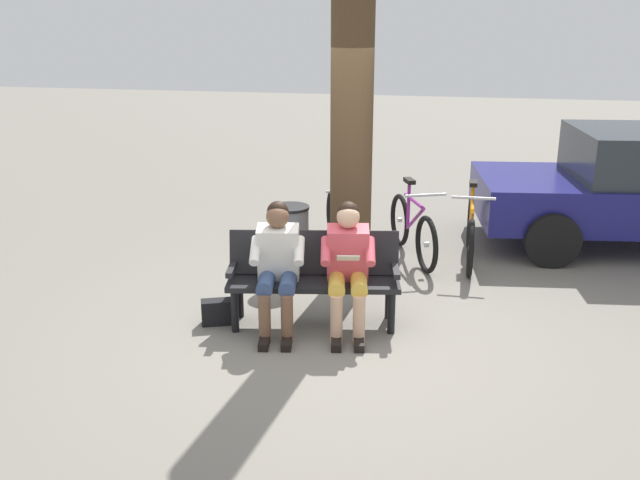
% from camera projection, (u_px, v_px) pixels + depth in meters
% --- Properties ---
extents(ground_plane, '(40.00, 40.00, 0.00)m').
position_uv_depth(ground_plane, '(337.00, 330.00, 6.57)').
color(ground_plane, slate).
extents(bench, '(1.66, 0.76, 0.87)m').
position_uv_depth(bench, '(314.00, 272.00, 6.62)').
color(bench, black).
rests_on(bench, ground).
extents(person_reading, '(0.54, 0.81, 1.20)m').
position_uv_depth(person_reading, '(348.00, 262.00, 6.40)').
color(person_reading, '#D84C59').
rests_on(person_reading, ground).
extents(person_companion, '(0.54, 0.81, 1.20)m').
position_uv_depth(person_companion, '(278.00, 261.00, 6.42)').
color(person_companion, white).
rests_on(person_companion, ground).
extents(handbag, '(0.33, 0.24, 0.24)m').
position_uv_depth(handbag, '(217.00, 312.00, 6.68)').
color(handbag, black).
rests_on(handbag, ground).
extents(tree_trunk, '(0.44, 0.44, 4.17)m').
position_uv_depth(tree_trunk, '(352.00, 90.00, 7.11)').
color(tree_trunk, '#4C3823').
rests_on(tree_trunk, ground).
extents(litter_bin, '(0.42, 0.42, 0.83)m').
position_uv_depth(litter_bin, '(291.00, 242.00, 7.75)').
color(litter_bin, slate).
rests_on(litter_bin, ground).
extents(bicycle_black, '(0.48, 1.68, 0.94)m').
position_uv_depth(bicycle_black, '(470.00, 232.00, 8.30)').
color(bicycle_black, black).
rests_on(bicycle_black, ground).
extents(bicycle_green, '(0.74, 1.57, 0.94)m').
position_uv_depth(bicycle_green, '(412.00, 229.00, 8.43)').
color(bicycle_green, black).
rests_on(bicycle_green, ground).
extents(bicycle_blue, '(0.70, 1.59, 0.94)m').
position_uv_depth(bicycle_blue, '(340.00, 225.00, 8.61)').
color(bicycle_blue, black).
rests_on(bicycle_blue, ground).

